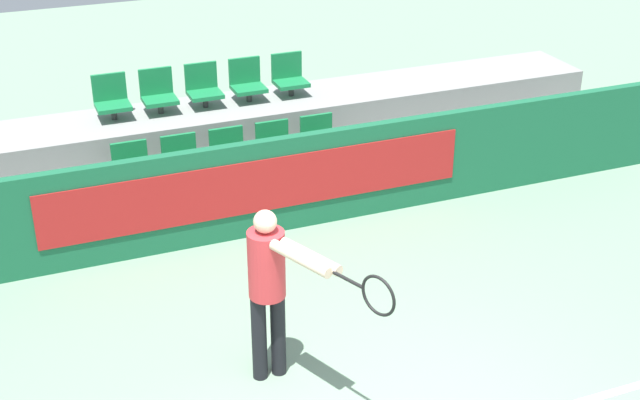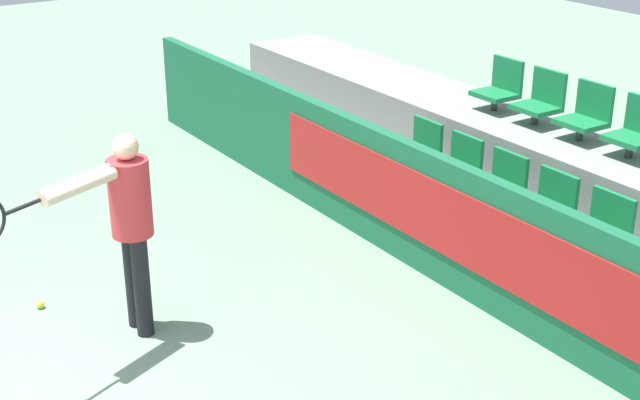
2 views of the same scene
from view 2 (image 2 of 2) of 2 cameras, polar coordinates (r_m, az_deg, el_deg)
barrier_wall at (r=7.60m, az=7.63°, el=-1.19°), size 10.80×0.14×1.12m
bleacher_tier_front at (r=8.11m, az=10.68°, el=-2.32°), size 10.40×1.03×0.47m
bleacher_tier_middle at (r=8.72m, az=15.67°, el=0.72°), size 10.40×1.03×0.94m
stadium_chair_0 at (r=8.77m, az=6.41°, el=3.24°), size 0.40×0.36×0.52m
stadium_chair_1 at (r=8.38m, az=8.85°, el=2.15°), size 0.40×0.36×0.52m
stadium_chair_2 at (r=8.01m, az=11.52°, el=0.96°), size 0.40×0.36×0.52m
stadium_chair_3 at (r=7.65m, az=14.44°, el=-0.36°), size 0.40×0.36×0.52m
stadium_chair_4 at (r=7.33m, az=17.64°, el=-1.79°), size 0.40×0.36×0.52m
stadium_chair_5 at (r=9.30m, az=11.45°, el=7.11°), size 0.40×0.36×0.52m
stadium_chair_6 at (r=8.93m, az=13.97°, el=6.24°), size 0.40×0.36×0.52m
stadium_chair_7 at (r=8.58m, az=16.69°, el=5.28°), size 0.40×0.36×0.52m
stadium_chair_8 at (r=8.25m, az=19.62°, el=4.22°), size 0.40×0.36×0.52m
tennis_player at (r=6.68m, az=-12.44°, el=-1.07°), size 0.70×1.44×1.60m
tennis_ball at (r=7.64m, az=-17.47°, el=-6.41°), size 0.07×0.07×0.07m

